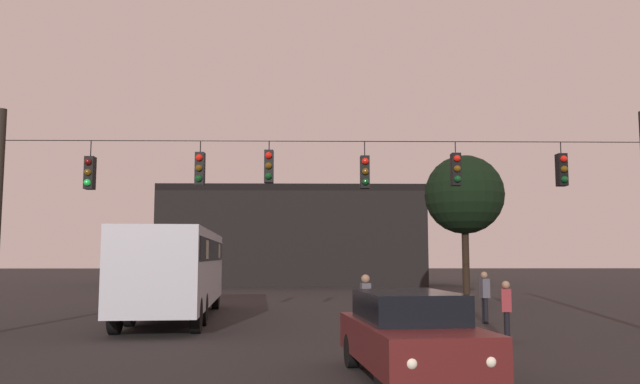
{
  "coord_description": "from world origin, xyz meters",
  "views": [
    {
      "loc": [
        -0.46,
        -5.87,
        2.15
      ],
      "look_at": [
        -0.07,
        17.42,
        4.57
      ],
      "focal_mm": 34.94,
      "sensor_mm": 36.0,
      "label": 1
    }
  ],
  "objects_px": {
    "car_near_right": "(410,334)",
    "pedestrian_crossing_right": "(485,294)",
    "pedestrian_crossing_left": "(366,303)",
    "tree_left_silhouette": "(464,195)",
    "city_bus": "(177,265)",
    "pedestrian_crossing_center": "(506,308)"
  },
  "relations": [
    {
      "from": "pedestrian_crossing_left",
      "to": "tree_left_silhouette",
      "type": "height_order",
      "value": "tree_left_silhouette"
    },
    {
      "from": "car_near_right",
      "to": "pedestrian_crossing_right",
      "type": "distance_m",
      "value": 9.95
    },
    {
      "from": "car_near_right",
      "to": "pedestrian_crossing_left",
      "type": "height_order",
      "value": "pedestrian_crossing_left"
    },
    {
      "from": "car_near_right",
      "to": "pedestrian_crossing_right",
      "type": "height_order",
      "value": "pedestrian_crossing_right"
    },
    {
      "from": "city_bus",
      "to": "pedestrian_crossing_right",
      "type": "distance_m",
      "value": 10.47
    },
    {
      "from": "city_bus",
      "to": "pedestrian_crossing_left",
      "type": "bearing_deg",
      "value": -41.84
    },
    {
      "from": "pedestrian_crossing_left",
      "to": "tree_left_silhouette",
      "type": "bearing_deg",
      "value": 65.02
    },
    {
      "from": "pedestrian_crossing_left",
      "to": "city_bus",
      "type": "bearing_deg",
      "value": 138.16
    },
    {
      "from": "car_near_right",
      "to": "pedestrian_crossing_center",
      "type": "distance_m",
      "value": 5.84
    },
    {
      "from": "car_near_right",
      "to": "pedestrian_crossing_center",
      "type": "xyz_separation_m",
      "value": [
        3.24,
        4.86,
        0.06
      ]
    },
    {
      "from": "pedestrian_crossing_center",
      "to": "car_near_right",
      "type": "bearing_deg",
      "value": -123.68
    },
    {
      "from": "car_near_right",
      "to": "tree_left_silhouette",
      "type": "height_order",
      "value": "tree_left_silhouette"
    },
    {
      "from": "city_bus",
      "to": "tree_left_silhouette",
      "type": "xyz_separation_m",
      "value": [
        11.85,
        6.88,
        3.14
      ]
    },
    {
      "from": "pedestrian_crossing_center",
      "to": "pedestrian_crossing_left",
      "type": "bearing_deg",
      "value": 172.12
    },
    {
      "from": "city_bus",
      "to": "tree_left_silhouette",
      "type": "distance_m",
      "value": 14.05
    },
    {
      "from": "pedestrian_crossing_left",
      "to": "pedestrian_crossing_center",
      "type": "bearing_deg",
      "value": -7.88
    },
    {
      "from": "car_near_right",
      "to": "pedestrian_crossing_left",
      "type": "distance_m",
      "value": 5.36
    },
    {
      "from": "city_bus",
      "to": "pedestrian_crossing_right",
      "type": "height_order",
      "value": "city_bus"
    },
    {
      "from": "tree_left_silhouette",
      "to": "pedestrian_crossing_left",
      "type": "bearing_deg",
      "value": -114.98
    },
    {
      "from": "car_near_right",
      "to": "pedestrian_crossing_left",
      "type": "bearing_deg",
      "value": 93.19
    },
    {
      "from": "car_near_right",
      "to": "pedestrian_crossing_center",
      "type": "height_order",
      "value": "pedestrian_crossing_center"
    },
    {
      "from": "pedestrian_crossing_left",
      "to": "pedestrian_crossing_center",
      "type": "distance_m",
      "value": 3.57
    }
  ]
}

